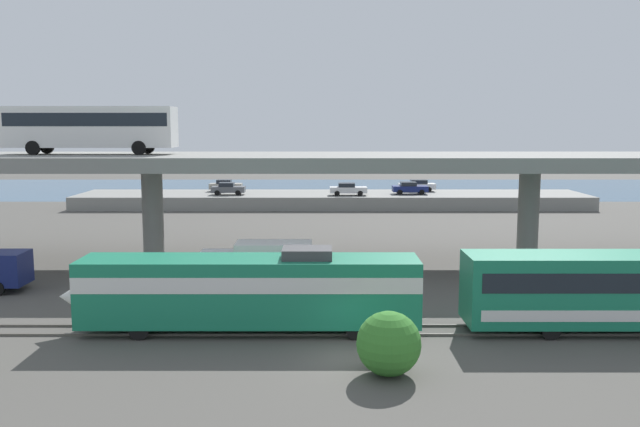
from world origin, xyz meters
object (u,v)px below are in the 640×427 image
Objects in this scene: service_truck_east at (261,265)px; train_locomotive at (234,288)px; parked_car_2 at (230,189)px; transit_bus_on_overpass at (92,125)px; parked_car_0 at (349,189)px; parked_car_3 at (411,188)px; parked_car_4 at (419,185)px; parked_car_1 at (227,185)px.

train_locomotive is at bearing 85.96° from service_truck_east.
service_truck_east is 1.69× the size of parked_car_2.
parked_car_0 is at bearing -121.59° from transit_bus_on_overpass.
parked_car_2 is 22.27m from parked_car_3.
transit_bus_on_overpass is at bearing -129.21° from parked_car_3.
train_locomotive reaches higher than service_truck_east.
service_truck_east is 1.52× the size of parked_car_0.
parked_car_4 is at bearing -109.61° from service_truck_east.
parked_car_0 is at bearing -2.26° from parked_car_2.
parked_car_0 is at bearing -99.90° from service_truck_east.
service_truck_east is 44.51m from parked_car_3.
parked_car_0 reaches higher than service_truck_east.
train_locomotive is 4.36× the size of parked_car_2.
transit_bus_on_overpass is 47.60m from parked_car_4.
parked_car_4 is (28.91, 37.03, -7.66)m from transit_bus_on_overpass.
parked_car_2 reaches higher than service_truck_east.
transit_bus_on_overpass is 17.40m from service_truck_east.
parked_car_2 is at bearing 10.02° from parked_car_4.
service_truck_east is (0.57, 8.03, -0.55)m from train_locomotive.
parked_car_4 is (16.15, 45.34, 0.77)m from service_truck_east.
parked_car_0 is 1.04× the size of parked_car_3.
train_locomotive is 52.31m from parked_car_3.
transit_bus_on_overpass is 2.69× the size of parked_car_0.
transit_bus_on_overpass is 2.79× the size of parked_car_3.
parked_car_1 is 0.89× the size of parked_car_4.
parked_car_1 is at bearing 102.11° from parked_car_2.
train_locomotive reaches higher than parked_car_3.
transit_bus_on_overpass reaches higher than service_truck_east.
parked_car_1 is at bearing -81.62° from train_locomotive.
parked_car_1 and parked_car_2 have the same top height.
parked_car_0 is (7.08, 40.57, 0.77)m from service_truck_east.
parked_car_1 is at bearing 171.57° from parked_car_3.
parked_car_3 is at bearing -107.01° from train_locomotive.
train_locomotive is at bearing 126.72° from transit_bus_on_overpass.
transit_bus_on_overpass is 34.13m from parked_car_2.
train_locomotive reaches higher than parked_car_4.
parked_car_3 is at bearing 66.94° from parked_car_4.
transit_bus_on_overpass is 38.64m from parked_car_0.
service_truck_east is at bearing -79.64° from parked_car_2.
train_locomotive is at bearing -98.94° from parked_car_0.
parked_car_0 is (19.84, 32.26, -7.66)m from transit_bus_on_overpass.
parked_car_1 is (-8.44, 45.43, 0.76)m from service_truck_east.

